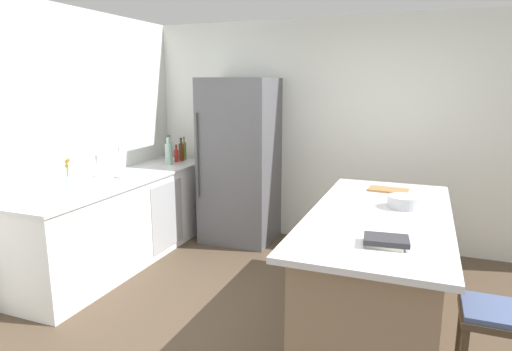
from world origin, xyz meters
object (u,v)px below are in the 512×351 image
Objects in this scene: soda_bottle at (168,153)px; hot_sauce_bottle at (176,155)px; sink_faucet at (98,167)px; flower_vase at (69,181)px; mixing_bowl at (404,202)px; kitchen_island at (377,271)px; bar_stool at (494,329)px; cutting_board at (388,190)px; refrigerator at (240,161)px; paper_towel_roll at (120,165)px; olive_oil_bottle at (184,151)px; cookbook_stack at (386,241)px; gin_bottle at (169,153)px; syrup_bottle at (181,151)px.

hot_sauce_bottle is at bearing 54.78° from soda_bottle.
sink_faucet is 1.31m from hot_sauce_bottle.
flower_vase is 1.27× the size of mixing_bowl.
kitchen_island is 10.26× the size of hot_sauce_bottle.
cutting_board is (-0.70, 1.49, 0.38)m from bar_stool.
paper_towel_roll is at bearing -130.73° from refrigerator.
soda_bottle is at bearing -101.18° from olive_oil_bottle.
paper_towel_roll is 0.96× the size of soda_bottle.
gin_bottle is at bearing 144.63° from cookbook_stack.
sink_faucet is (-3.40, 0.86, 0.52)m from bar_stool.
paper_towel_roll is (-0.00, 0.72, 0.03)m from flower_vase.
bar_stool is 3.54m from sink_faucet.
sink_faucet is at bearing 164.18° from cookbook_stack.
paper_towel_roll is at bearing 176.02° from mixing_bowl.
mixing_bowl is at bearing 86.55° from cookbook_stack.
gin_bottle is 1.41× the size of mixing_bowl.
olive_oil_bottle is at bearing 139.69° from cookbook_stack.
syrup_bottle is (-0.83, 0.06, 0.06)m from refrigerator.
hot_sauce_bottle reaches higher than bar_stool.
soda_bottle is (-0.90, -0.13, 0.07)m from refrigerator.
kitchen_island is 6.91× the size of flower_vase.
bar_stool is 3.87m from gin_bottle.
kitchen_island reaches higher than bar_stool.
kitchen_island is at bearing -28.62° from hot_sauce_bottle.
sink_faucet is 0.85× the size of gin_bottle.
gin_bottle is (0.09, 0.81, 0.01)m from paper_towel_roll.
kitchen_island is 0.87m from cutting_board.
syrup_bottle is at bearing 175.82° from refrigerator.
cutting_board is at bearing 6.97° from paper_towel_roll.
paper_towel_roll is 0.88× the size of gin_bottle.
paper_towel_roll is 0.88× the size of cutting_board.
hot_sauce_bottle is at bearing 146.71° from bar_stool.
refrigerator is 7.73× the size of mixing_bowl.
flower_vase is 1.02× the size of paper_towel_roll.
hot_sauce_bottle is 0.86× the size of mixing_bowl.
refrigerator is at bearing 55.39° from sink_faucet.
refrigerator is 0.84m from hot_sauce_bottle.
mixing_bowl is (0.16, 0.22, 0.50)m from kitchen_island.
syrup_bottle is (0.10, 1.41, -0.04)m from sink_faucet.
cutting_board is at bearing -18.69° from olive_oil_bottle.
sink_faucet is at bearing -94.01° from hot_sauce_bottle.
sink_faucet reaches higher than hot_sauce_bottle.
refrigerator is 1.39m from paper_towel_roll.
soda_bottle reaches higher than olive_oil_bottle.
cookbook_stack is (0.10, -0.68, 0.49)m from kitchen_island.
cookbook_stack is at bearing -35.37° from gin_bottle.
bar_stool is at bearing -33.29° from hot_sauce_bottle.
flower_vase is (0.03, -0.42, -0.05)m from sink_faucet.
soda_bottle is 0.92× the size of gin_bottle.
syrup_bottle is at bearing 140.75° from cookbook_stack.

